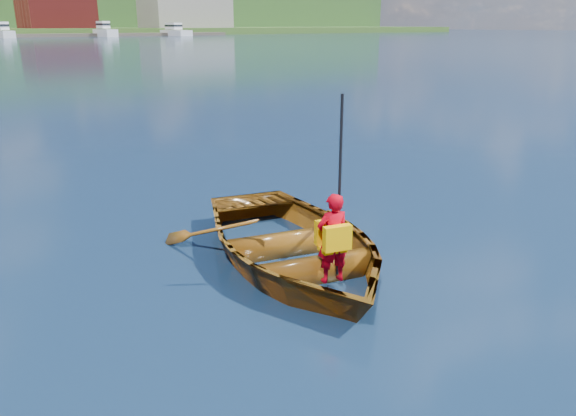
# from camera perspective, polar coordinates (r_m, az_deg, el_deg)

# --- Properties ---
(ground) EXTENTS (600.00, 600.00, 0.00)m
(ground) POSITION_cam_1_polar(r_m,az_deg,el_deg) (7.44, -3.28, -6.16)
(ground) COLOR #10263F
(ground) RESTS_ON ground
(rowboat) EXTENTS (3.97, 4.80, 0.86)m
(rowboat) POSITION_cam_1_polar(r_m,az_deg,el_deg) (7.50, 0.41, -3.59)
(rowboat) COLOR brown
(rowboat) RESTS_ON ground
(child_paddler) EXTENTS (0.46, 0.41, 2.22)m
(child_paddler) POSITION_cam_1_polar(r_m,az_deg,el_deg) (6.66, 4.58, -2.97)
(child_paddler) COLOR #BD0011
(child_paddler) RESTS_ON ground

